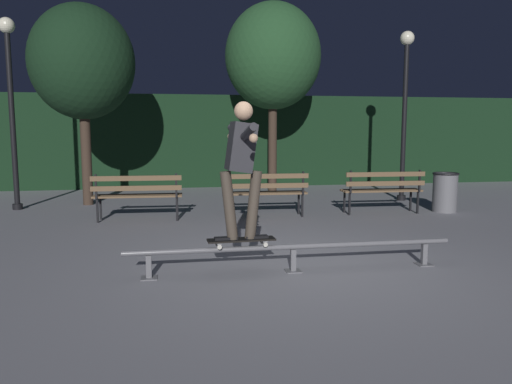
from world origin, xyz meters
name	(u,v)px	position (x,y,z in m)	size (l,w,h in m)	color
ground_plane	(290,268)	(0.00, 0.00, 0.00)	(90.00, 90.00, 0.00)	gray
hedge_backdrop	(219,141)	(0.00, 9.19, 1.33)	(24.00, 1.20, 2.66)	black
grind_rail	(293,250)	(0.00, -0.15, 0.25)	(3.91, 0.18, 0.33)	slate
skateboard	(241,240)	(-0.61, -0.15, 0.40)	(0.79, 0.24, 0.09)	black
skateboarder	(241,159)	(-0.61, -0.15, 1.34)	(0.62, 1.41, 1.56)	black
park_bench_leftmost	(137,192)	(-2.02, 3.46, 0.54)	(1.61, 0.47, 0.88)	black
park_bench_left_center	(265,189)	(0.35, 3.46, 0.54)	(1.61, 0.47, 0.88)	black
park_bench_right_center	(383,187)	(2.72, 3.46, 0.54)	(1.61, 0.47, 0.88)	black
tree_far_left	(82,63)	(-3.26, 5.69, 3.10)	(2.23, 2.23, 4.34)	#3D2D23
tree_behind_benches	(273,57)	(1.20, 6.94, 3.51)	(2.44, 2.44, 4.87)	#3D2D23
lamp_post_right	(405,94)	(3.97, 5.16, 2.48)	(0.32, 0.32, 3.90)	black
lamp_post_left	(10,89)	(-4.61, 5.23, 2.48)	(0.32, 0.32, 3.90)	black
trash_can	(445,192)	(4.08, 3.48, 0.41)	(0.52, 0.52, 0.80)	slate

